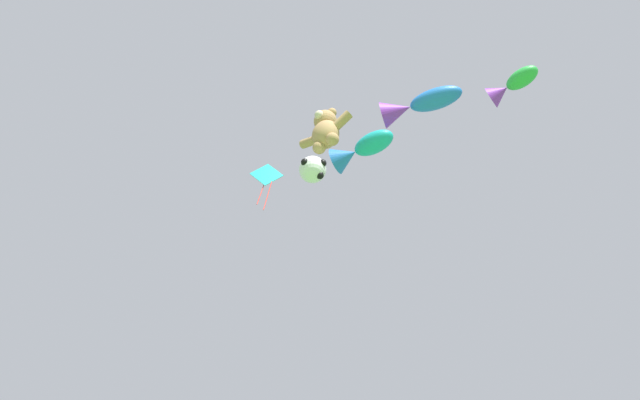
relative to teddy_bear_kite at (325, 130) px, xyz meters
The scene contains 6 objects.
teddy_bear_kite is the anchor object (origin of this frame).
soccer_ball_kite 1.64m from the teddy_bear_kite, behind, with size 0.77×0.77×0.71m.
fish_kite_teal 1.47m from the teddy_bear_kite, 79.84° to the left, with size 1.97×0.95×0.83m.
fish_kite_cobalt 2.99m from the teddy_bear_kite, 34.71° to the left, with size 2.50×1.40×0.82m.
fish_kite_emerald 5.30m from the teddy_bear_kite, 26.50° to the left, with size 1.43×0.68×0.66m.
diamond_kite 5.20m from the teddy_bear_kite, 156.78° to the left, with size 0.97×0.85×2.89m.
Camera 1 is at (5.43, -2.43, 0.89)m, focal length 28.00 mm.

